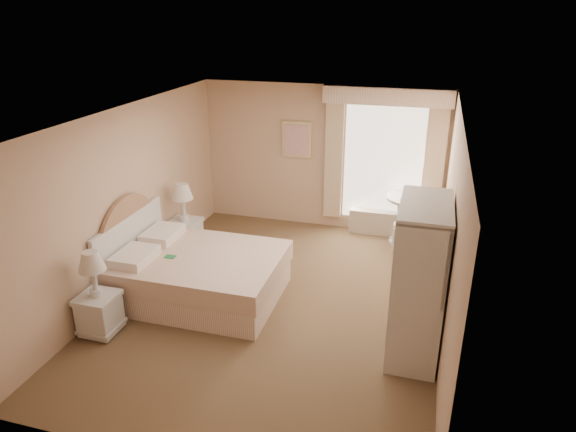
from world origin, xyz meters
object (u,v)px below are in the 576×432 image
(cafe_chair, at_px, (409,220))
(round_table, at_px, (409,212))
(nightstand_near, at_px, (98,304))
(bed, at_px, (194,272))
(armoire, at_px, (418,292))
(nightstand_far, at_px, (185,227))

(cafe_chair, bearing_deg, round_table, 102.15)
(nightstand_near, bearing_deg, bed, 56.89)
(round_table, distance_m, armoire, 2.95)
(nightstand_near, xyz_separation_m, round_table, (3.39, 3.64, 0.14))
(bed, distance_m, armoire, 2.99)
(bed, bearing_deg, nightstand_far, 121.07)
(bed, distance_m, round_table, 3.68)
(cafe_chair, bearing_deg, armoire, -76.17)
(nightstand_far, relative_size, round_table, 1.40)
(cafe_chair, xyz_separation_m, armoire, (0.24, -2.63, 0.22))
(bed, height_order, armoire, armoire)
(nightstand_near, relative_size, cafe_chair, 1.17)
(bed, xyz_separation_m, round_table, (2.67, 2.53, 0.19))
(nightstand_near, xyz_separation_m, cafe_chair, (3.41, 3.33, 0.12))
(bed, height_order, nightstand_near, bed)
(bed, bearing_deg, nightstand_near, -123.11)
(nightstand_near, bearing_deg, nightstand_far, 90.00)
(cafe_chair, height_order, armoire, armoire)
(nightstand_near, relative_size, round_table, 1.31)
(nightstand_far, distance_m, round_table, 3.65)
(round_table, relative_size, cafe_chair, 0.89)
(nightstand_near, relative_size, armoire, 0.59)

